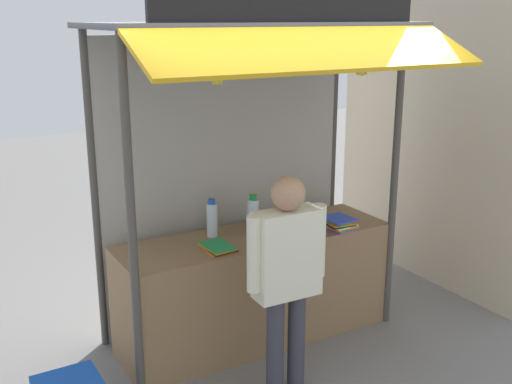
{
  "coord_description": "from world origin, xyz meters",
  "views": [
    {
      "loc": [
        -2.28,
        -3.93,
        2.53
      ],
      "look_at": [
        0.0,
        0.0,
        1.23
      ],
      "focal_mm": 43.16,
      "sensor_mm": 36.0,
      "label": 1
    }
  ],
  "objects_px": {
    "water_bottle_mid_right": "(251,213)",
    "banana_bunch_leftmost": "(362,65)",
    "magazine_stack_center": "(339,223)",
    "banana_bunch_inner_right": "(217,74)",
    "water_bottle_right": "(253,216)",
    "water_bottle_back_right": "(212,219)",
    "magazine_stack_left": "(218,247)",
    "magazine_stack_front_right": "(296,228)",
    "vendor_person": "(287,268)"
  },
  "relations": [
    {
      "from": "water_bottle_back_right",
      "to": "magazine_stack_left",
      "type": "xyz_separation_m",
      "value": [
        -0.09,
        -0.27,
        -0.12
      ]
    },
    {
      "from": "banana_bunch_leftmost",
      "to": "vendor_person",
      "type": "height_order",
      "value": "banana_bunch_leftmost"
    },
    {
      "from": "magazine_stack_front_right",
      "to": "banana_bunch_leftmost",
      "type": "xyz_separation_m",
      "value": [
        0.32,
        -0.33,
        1.28
      ]
    },
    {
      "from": "magazine_stack_center",
      "to": "magazine_stack_left",
      "type": "bearing_deg",
      "value": 176.03
    },
    {
      "from": "water_bottle_mid_right",
      "to": "magazine_stack_left",
      "type": "relative_size",
      "value": 0.88
    },
    {
      "from": "magazine_stack_front_right",
      "to": "vendor_person",
      "type": "relative_size",
      "value": 0.18
    },
    {
      "from": "water_bottle_mid_right",
      "to": "vendor_person",
      "type": "relative_size",
      "value": 0.16
    },
    {
      "from": "water_bottle_mid_right",
      "to": "magazine_stack_center",
      "type": "bearing_deg",
      "value": -33.05
    },
    {
      "from": "water_bottle_right",
      "to": "magazine_stack_left",
      "type": "height_order",
      "value": "water_bottle_right"
    },
    {
      "from": "water_bottle_right",
      "to": "vendor_person",
      "type": "height_order",
      "value": "vendor_person"
    },
    {
      "from": "water_bottle_back_right",
      "to": "vendor_person",
      "type": "relative_size",
      "value": 0.19
    },
    {
      "from": "magazine_stack_center",
      "to": "vendor_person",
      "type": "distance_m",
      "value": 1.07
    },
    {
      "from": "magazine_stack_center",
      "to": "vendor_person",
      "type": "xyz_separation_m",
      "value": [
        -0.88,
        -0.6,
        0.01
      ]
    },
    {
      "from": "banana_bunch_inner_right",
      "to": "magazine_stack_center",
      "type": "bearing_deg",
      "value": 10.92
    },
    {
      "from": "magazine_stack_left",
      "to": "magazine_stack_front_right",
      "type": "distance_m",
      "value": 0.71
    },
    {
      "from": "water_bottle_right",
      "to": "magazine_stack_center",
      "type": "distance_m",
      "value": 0.71
    },
    {
      "from": "magazine_stack_center",
      "to": "vendor_person",
      "type": "height_order",
      "value": "vendor_person"
    },
    {
      "from": "banana_bunch_leftmost",
      "to": "vendor_person",
      "type": "distance_m",
      "value": 1.56
    },
    {
      "from": "water_bottle_right",
      "to": "water_bottle_back_right",
      "type": "relative_size",
      "value": 1.06
    },
    {
      "from": "vendor_person",
      "to": "banana_bunch_leftmost",
      "type": "bearing_deg",
      "value": -154.94
    },
    {
      "from": "magazine_stack_left",
      "to": "banana_bunch_inner_right",
      "type": "distance_m",
      "value": 1.33
    },
    {
      "from": "water_bottle_back_right",
      "to": "vendor_person",
      "type": "bearing_deg",
      "value": -85.11
    },
    {
      "from": "magazine_stack_front_right",
      "to": "vendor_person",
      "type": "xyz_separation_m",
      "value": [
        -0.54,
        -0.7,
        0.03
      ]
    },
    {
      "from": "magazine_stack_front_right",
      "to": "magazine_stack_left",
      "type": "bearing_deg",
      "value": -177.63
    },
    {
      "from": "banana_bunch_inner_right",
      "to": "water_bottle_right",
      "type": "bearing_deg",
      "value": 41.41
    },
    {
      "from": "magazine_stack_center",
      "to": "magazine_stack_front_right",
      "type": "height_order",
      "value": "magazine_stack_center"
    },
    {
      "from": "banana_bunch_leftmost",
      "to": "banana_bunch_inner_right",
      "type": "bearing_deg",
      "value": -179.87
    },
    {
      "from": "water_bottle_back_right",
      "to": "banana_bunch_leftmost",
      "type": "relative_size",
      "value": 1.23
    },
    {
      "from": "water_bottle_mid_right",
      "to": "water_bottle_right",
      "type": "xyz_separation_m",
      "value": [
        -0.07,
        -0.15,
        0.03
      ]
    },
    {
      "from": "banana_bunch_inner_right",
      "to": "magazine_stack_left",
      "type": "bearing_deg",
      "value": 66.26
    },
    {
      "from": "magazine_stack_center",
      "to": "magazine_stack_left",
      "type": "xyz_separation_m",
      "value": [
        -1.06,
        0.07,
        -0.03
      ]
    },
    {
      "from": "banana_bunch_leftmost",
      "to": "banana_bunch_inner_right",
      "type": "distance_m",
      "value": 1.16
    },
    {
      "from": "water_bottle_mid_right",
      "to": "vendor_person",
      "type": "bearing_deg",
      "value": -106.37
    },
    {
      "from": "banana_bunch_inner_right",
      "to": "vendor_person",
      "type": "height_order",
      "value": "banana_bunch_inner_right"
    },
    {
      "from": "water_bottle_back_right",
      "to": "vendor_person",
      "type": "xyz_separation_m",
      "value": [
        0.08,
        -0.95,
        -0.08
      ]
    },
    {
      "from": "magazine_stack_front_right",
      "to": "banana_bunch_inner_right",
      "type": "xyz_separation_m",
      "value": [
        -0.85,
        -0.33,
        1.28
      ]
    },
    {
      "from": "banana_bunch_leftmost",
      "to": "water_bottle_mid_right",
      "type": "bearing_deg",
      "value": 132.78
    },
    {
      "from": "water_bottle_right",
      "to": "banana_bunch_inner_right",
      "type": "relative_size",
      "value": 1.27
    },
    {
      "from": "water_bottle_mid_right",
      "to": "water_bottle_back_right",
      "type": "height_order",
      "value": "water_bottle_back_right"
    },
    {
      "from": "water_bottle_mid_right",
      "to": "water_bottle_back_right",
      "type": "relative_size",
      "value": 0.84
    },
    {
      "from": "water_bottle_back_right",
      "to": "magazine_stack_front_right",
      "type": "distance_m",
      "value": 0.68
    },
    {
      "from": "water_bottle_mid_right",
      "to": "banana_bunch_leftmost",
      "type": "bearing_deg",
      "value": -47.22
    },
    {
      "from": "water_bottle_mid_right",
      "to": "magazine_stack_left",
      "type": "height_order",
      "value": "water_bottle_mid_right"
    },
    {
      "from": "water_bottle_mid_right",
      "to": "magazine_stack_front_right",
      "type": "xyz_separation_m",
      "value": [
        0.25,
        -0.28,
        -0.09
      ]
    },
    {
      "from": "water_bottle_right",
      "to": "magazine_stack_front_right",
      "type": "relative_size",
      "value": 1.12
    },
    {
      "from": "water_bottle_mid_right",
      "to": "magazine_stack_front_right",
      "type": "height_order",
      "value": "water_bottle_mid_right"
    },
    {
      "from": "water_bottle_mid_right",
      "to": "magazine_stack_center",
      "type": "xyz_separation_m",
      "value": [
        0.6,
        -0.39,
        -0.07
      ]
    },
    {
      "from": "banana_bunch_leftmost",
      "to": "banana_bunch_inner_right",
      "type": "height_order",
      "value": "same"
    },
    {
      "from": "water_bottle_right",
      "to": "banana_bunch_inner_right",
      "type": "bearing_deg",
      "value": -138.59
    },
    {
      "from": "water_bottle_back_right",
      "to": "banana_bunch_leftmost",
      "type": "bearing_deg",
      "value": -31.49
    }
  ]
}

